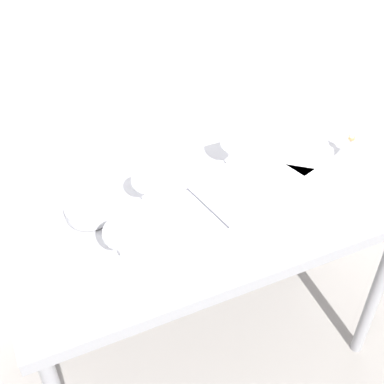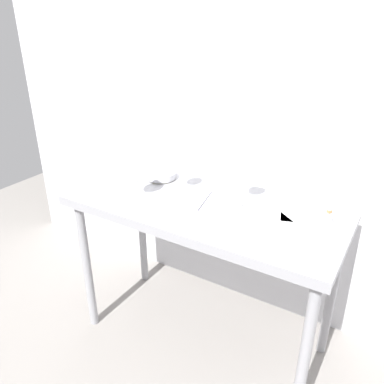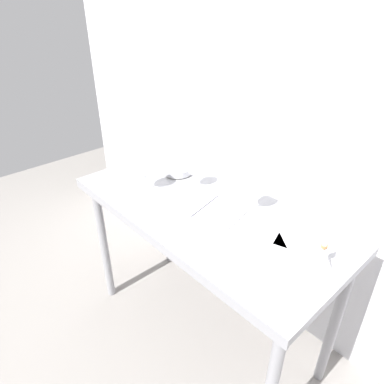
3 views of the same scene
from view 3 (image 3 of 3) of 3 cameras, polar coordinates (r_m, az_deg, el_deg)
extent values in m
plane|color=gray|center=(2.29, 1.74, -21.90)|extent=(6.00, 6.00, 0.00)
cube|color=silver|center=(1.85, 13.71, 13.64)|extent=(3.80, 0.04, 2.60)
cube|color=#939398|center=(1.68, 2.20, -3.14)|extent=(1.40, 0.64, 0.04)
cube|color=#939398|center=(1.51, -6.76, -7.86)|extent=(1.40, 0.01, 0.05)
cylinder|color=#939398|center=(2.26, -14.50, -8.43)|extent=(0.05, 0.05, 0.86)
cylinder|color=#939398|center=(2.47, -4.05, -3.58)|extent=(0.05, 0.05, 0.86)
cylinder|color=#939398|center=(1.89, 22.69, -19.48)|extent=(0.05, 0.05, 0.86)
cylinder|color=white|center=(1.84, 0.28, 0.90)|extent=(0.07, 0.07, 0.00)
cylinder|color=white|center=(1.82, 0.28, 2.05)|extent=(0.01, 0.01, 0.08)
sphere|color=white|center=(1.79, 0.28, 4.18)|extent=(0.08, 0.08, 0.08)
cylinder|color=maroon|center=(1.79, 0.28, 3.76)|extent=(0.06, 0.06, 0.02)
cylinder|color=white|center=(1.67, 9.92, -2.87)|extent=(0.07, 0.07, 0.00)
cylinder|color=white|center=(1.65, 10.06, -1.48)|extent=(0.01, 0.01, 0.09)
sphere|color=white|center=(1.61, 10.33, 1.08)|extent=(0.09, 0.09, 0.09)
cylinder|color=maroon|center=(1.61, 10.28, 0.59)|extent=(0.06, 0.06, 0.03)
cylinder|color=white|center=(1.83, -7.62, 0.51)|extent=(0.06, 0.06, 0.00)
cylinder|color=white|center=(1.81, -7.72, 1.77)|extent=(0.01, 0.01, 0.09)
sphere|color=white|center=(1.77, -7.91, 4.20)|extent=(0.10, 0.10, 0.10)
cylinder|color=maroon|center=(1.78, -7.87, 3.70)|extent=(0.07, 0.07, 0.02)
cube|color=white|center=(1.71, -0.35, -1.58)|extent=(0.23, 0.27, 0.01)
cube|color=white|center=(1.62, 4.90, -3.58)|extent=(0.23, 0.27, 0.01)
cube|color=#3F3F47|center=(1.66, 2.21, -2.55)|extent=(0.06, 0.23, 0.01)
cube|color=white|center=(1.57, 17.87, -6.46)|extent=(0.25, 0.32, 0.00)
cube|color=white|center=(1.44, 10.44, -9.23)|extent=(0.32, 0.33, 0.00)
cylinder|color=#DBCC66|center=(1.98, -2.38, 3.22)|extent=(0.14, 0.14, 0.01)
cylinder|color=#B7B7BC|center=(1.98, -2.39, 3.74)|extent=(0.17, 0.17, 0.03)
torus|color=#B7B7BC|center=(1.97, -2.40, 4.18)|extent=(0.17, 0.17, 0.01)
cone|color=silver|center=(1.39, 20.82, -10.12)|extent=(0.09, 0.09, 0.09)
cylinder|color=#C17F4C|center=(1.36, 21.21, -8.43)|extent=(0.02, 0.02, 0.01)
cone|color=silver|center=(1.35, 21.41, -7.58)|extent=(0.02, 0.02, 0.04)
camera|label=1|loc=(1.64, -60.45, 31.84)|focal=51.43mm
camera|label=2|loc=(0.54, -109.04, -16.81)|focal=35.36mm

